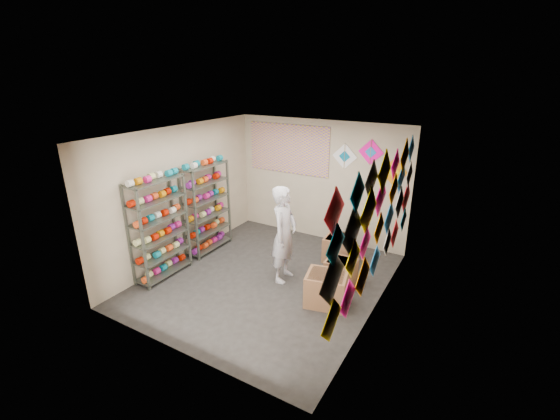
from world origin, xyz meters
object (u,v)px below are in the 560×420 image
Objects in this scene: shelf_rack_back at (206,208)px; carton_c at (339,248)px; shelf_rack_front at (159,229)px; shopkeeper at (284,234)px; carton_b at (341,271)px; carton_a at (326,289)px.

shelf_rack_back is 2.88m from carton_c.
shelf_rack_front is 2.28m from shopkeeper.
carton_b is (0.97, 0.41, -0.68)m from shopkeeper.
shelf_rack_front is at bearing 179.62° from carton_a.
carton_a is (1.00, -0.35, -0.63)m from shopkeeper.
carton_b is at bearing -70.37° from carton_c.
shelf_rack_front reaches higher than carton_a.
carton_c is at bearing 19.75° from shelf_rack_back.
shopkeeper reaches higher than carton_c.
shelf_rack_back is 2.05m from shopkeeper.
shopkeeper is at bearing -7.38° from shelf_rack_back.
shelf_rack_front is 3.40m from carton_b.
shopkeeper is 3.04× the size of carton_c.
shelf_rack_back is 3.22× the size of carton_c.
carton_a is (3.03, -0.62, -0.68)m from shelf_rack_back.
shelf_rack_back is at bearing 155.44° from carton_a.
carton_c is (2.63, 2.25, -0.69)m from shelf_rack_front.
carton_a is at bearing -80.30° from carton_c.
shelf_rack_front is at bearing -90.00° from shelf_rack_back.
shelf_rack_back is 2.91× the size of carton_a.
shelf_rack_front is at bearing 111.82° from shopkeeper.
shopkeeper is at bearing -162.20° from carton_b.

